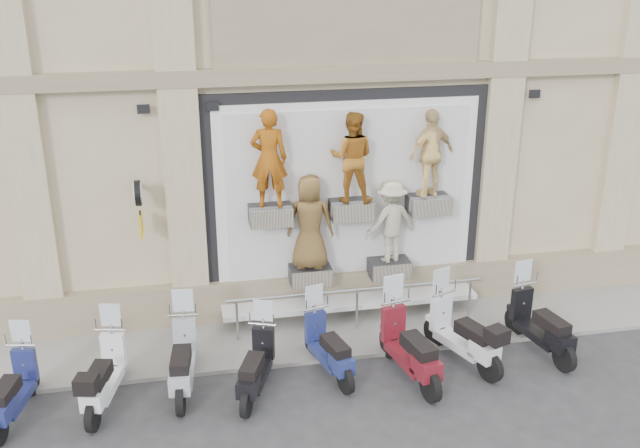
# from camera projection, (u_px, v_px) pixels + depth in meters

# --- Properties ---
(ground) EXTENTS (90.00, 90.00, 0.00)m
(ground) POSITION_uv_depth(u_px,v_px,m) (385.00, 389.00, 12.04)
(ground) COLOR #2F2F31
(ground) RESTS_ON ground
(sidewalk) EXTENTS (16.00, 2.20, 0.08)m
(sidewalk) POSITION_uv_depth(u_px,v_px,m) (355.00, 327.00, 13.95)
(sidewalk) COLOR gray
(sidewalk) RESTS_ON ground
(shop_vitrine) EXTENTS (5.60, 0.89, 4.30)m
(shop_vitrine) POSITION_uv_depth(u_px,v_px,m) (351.00, 202.00, 13.70)
(shop_vitrine) COLOR black
(shop_vitrine) RESTS_ON ground
(guard_rail) EXTENTS (5.06, 0.10, 0.93)m
(guard_rail) POSITION_uv_depth(u_px,v_px,m) (357.00, 310.00, 13.71)
(guard_rail) COLOR #9EA0A5
(guard_rail) RESTS_ON ground
(clock_sign_bracket) EXTENTS (0.10, 0.80, 1.02)m
(clock_sign_bracket) POSITION_uv_depth(u_px,v_px,m) (139.00, 201.00, 12.59)
(clock_sign_bracket) COLOR black
(clock_sign_bracket) RESTS_ON ground
(scooter_a) EXTENTS (0.84, 1.82, 1.43)m
(scooter_a) POSITION_uv_depth(u_px,v_px,m) (11.00, 379.00, 11.04)
(scooter_a) COLOR navy
(scooter_a) RESTS_ON ground
(scooter_b) EXTENTS (0.93, 1.93, 1.51)m
(scooter_b) POSITION_uv_depth(u_px,v_px,m) (103.00, 364.00, 11.37)
(scooter_b) COLOR white
(scooter_b) RESTS_ON ground
(scooter_c) EXTENTS (0.75, 1.96, 1.56)m
(scooter_c) POSITION_uv_depth(u_px,v_px,m) (182.00, 349.00, 11.77)
(scooter_c) COLOR #989EA5
(scooter_c) RESTS_ON ground
(scooter_d) EXTENTS (1.11, 1.84, 1.44)m
(scooter_d) POSITION_uv_depth(u_px,v_px,m) (256.00, 355.00, 11.68)
(scooter_d) COLOR black
(scooter_d) RESTS_ON ground
(scooter_e) EXTENTS (0.94, 1.86, 1.45)m
(scooter_e) POSITION_uv_depth(u_px,v_px,m) (328.00, 337.00, 12.24)
(scooter_e) COLOR navy
(scooter_e) RESTS_ON ground
(scooter_f) EXTENTS (0.95, 2.11, 1.66)m
(scooter_f) POSITION_uv_depth(u_px,v_px,m) (410.00, 335.00, 12.08)
(scooter_f) COLOR #5C0F18
(scooter_f) RESTS_ON ground
(scooter_g) EXTENTS (1.22, 2.04, 1.60)m
(scooter_g) POSITION_uv_depth(u_px,v_px,m) (463.00, 323.00, 12.56)
(scooter_g) COLOR silver
(scooter_g) RESTS_ON ground
(scooter_h) EXTENTS (0.91, 2.01, 1.57)m
(scooter_h) POSITION_uv_depth(u_px,v_px,m) (542.00, 313.00, 12.91)
(scooter_h) COLOR black
(scooter_h) RESTS_ON ground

